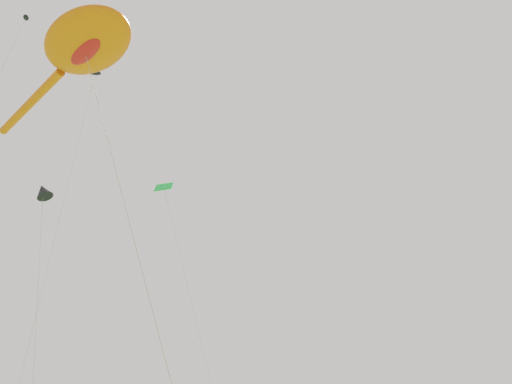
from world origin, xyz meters
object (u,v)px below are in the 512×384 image
at_px(big_show_kite, 83,47).
at_px(small_kite_stunt_black, 7,57).
at_px(small_kite_streamer_purple, 93,82).
at_px(small_kite_diamond_red, 43,192).
at_px(small_kite_box_yellow, 166,195).

relative_size(big_show_kite, small_kite_stunt_black, 0.73).
distance_m(big_show_kite, small_kite_streamer_purple, 15.78).
bearing_deg(small_kite_diamond_red, big_show_kite, 39.22).
bearing_deg(small_kite_streamer_purple, small_kite_box_yellow, -10.31).
bearing_deg(small_kite_box_yellow, big_show_kite, -11.47).
xyz_separation_m(small_kite_stunt_black, small_kite_streamer_purple, (6.03, 4.84, 3.75)).
bearing_deg(small_kite_streamer_purple, small_kite_diamond_red, -80.17).
distance_m(small_kite_box_yellow, small_kite_stunt_black, 12.32).
xyz_separation_m(big_show_kite, small_kite_diamond_red, (0.36, 5.34, -5.02)).
distance_m(big_show_kite, small_kite_diamond_red, 7.34).
xyz_separation_m(big_show_kite, small_kite_box_yellow, (8.32, 8.96, -1.90)).
relative_size(big_show_kite, small_kite_box_yellow, 1.09).
height_order(small_kite_diamond_red, small_kite_stunt_black, small_kite_stunt_black).
bearing_deg(small_kite_box_yellow, small_kite_diamond_red, -34.13).
height_order(small_kite_box_yellow, small_kite_stunt_black, small_kite_stunt_black).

